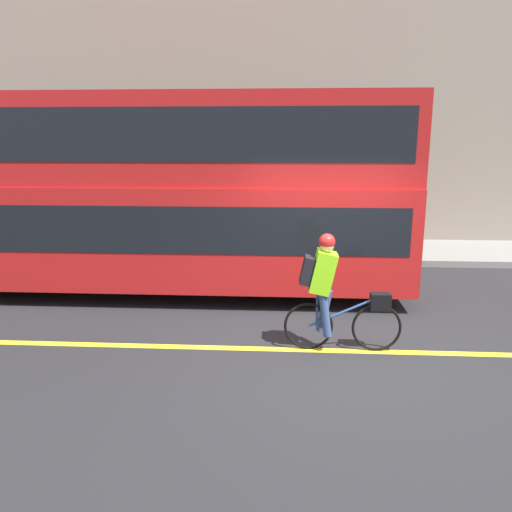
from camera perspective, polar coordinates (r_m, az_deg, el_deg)
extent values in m
plane|color=#232326|center=(6.76, 8.77, -10.91)|extent=(80.00, 80.00, 0.00)
cube|color=yellow|center=(6.83, 8.71, -10.63)|extent=(50.00, 0.14, 0.01)
cube|color=gray|center=(12.47, 6.36, 0.62)|extent=(60.00, 2.50, 0.15)
cube|color=gray|center=(13.62, 6.47, 17.07)|extent=(60.00, 0.30, 7.43)
cylinder|color=black|center=(9.19, 5.15, -1.33)|extent=(0.92, 0.30, 0.92)
cube|color=#B21919|center=(9.45, -13.29, 2.99)|extent=(9.67, 2.45, 1.73)
cube|color=black|center=(9.41, -13.35, 4.23)|extent=(9.29, 2.47, 0.76)
cube|color=#B21919|center=(9.31, -13.81, 12.76)|extent=(9.67, 2.35, 1.48)
cube|color=black|center=(9.31, -13.83, 13.21)|extent=(9.29, 2.37, 0.83)
torus|color=black|center=(6.82, 13.61, -7.97)|extent=(0.65, 0.04, 0.65)
torus|color=black|center=(6.72, 6.01, -7.98)|extent=(0.65, 0.04, 0.65)
cylinder|color=#2D4C8C|center=(6.68, 9.91, -6.32)|extent=(0.91, 0.03, 0.45)
cylinder|color=#2D4C8C|center=(6.64, 6.99, -6.06)|extent=(0.03, 0.03, 0.48)
cube|color=black|center=(6.71, 14.03, -5.08)|extent=(0.26, 0.16, 0.22)
cube|color=#8CE019|center=(6.50, 7.66, -1.82)|extent=(0.37, 0.32, 0.58)
cube|color=black|center=(6.48, 5.90, -1.63)|extent=(0.21, 0.26, 0.38)
cylinder|color=#384C7A|center=(6.75, 7.80, -6.21)|extent=(0.21, 0.11, 0.59)
cylinder|color=#384C7A|center=(6.58, 7.91, -6.73)|extent=(0.19, 0.11, 0.59)
sphere|color=tan|center=(6.42, 8.11, 1.25)|extent=(0.19, 0.19, 0.19)
sphere|color=red|center=(6.41, 8.12, 1.62)|extent=(0.21, 0.21, 0.21)
cylinder|color=#59595B|center=(12.41, 16.46, 6.92)|extent=(0.07, 0.07, 2.76)
cube|color=white|center=(12.31, 16.85, 12.22)|extent=(0.36, 0.02, 0.36)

